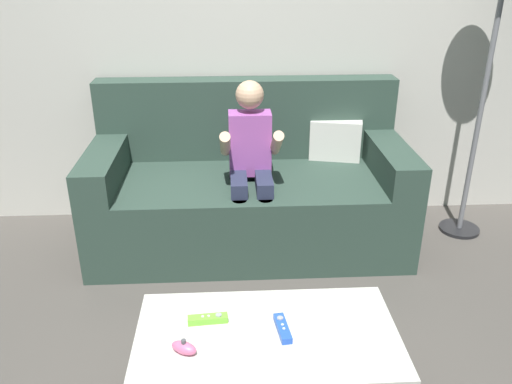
{
  "coord_description": "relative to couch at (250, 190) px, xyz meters",
  "views": [
    {
      "loc": [
        -0.03,
        -1.32,
        1.57
      ],
      "look_at": [
        0.09,
        0.77,
        0.61
      ],
      "focal_mm": 36.82,
      "sensor_mm": 36.0,
      "label": 1
    }
  ],
  "objects": [
    {
      "name": "coffee_table",
      "position": [
        0.0,
        -1.34,
        0.04
      ],
      "size": [
        0.9,
        0.49,
        0.39
      ],
      "color": "beige",
      "rests_on": "ground"
    },
    {
      "name": "wall_back",
      "position": [
        -0.09,
        0.39,
        0.94
      ],
      "size": [
        4.68,
        0.05,
        2.5
      ],
      "primitive_type": "cube",
      "color": "beige",
      "rests_on": "ground"
    },
    {
      "name": "person_seated_on_couch",
      "position": [
        -0.0,
        -0.18,
        0.25
      ],
      "size": [
        0.32,
        0.39,
        0.97
      ],
      "color": "#282D47",
      "rests_on": "ground"
    },
    {
      "name": "nunchuk_pink",
      "position": [
        -0.27,
        -1.43,
        0.1
      ],
      "size": [
        0.1,
        0.08,
        0.05
      ],
      "color": "pink",
      "rests_on": "coffee_table"
    },
    {
      "name": "game_remote_lime_near_edge",
      "position": [
        -0.2,
        -1.27,
        0.09
      ],
      "size": [
        0.14,
        0.05,
        0.03
      ],
      "color": "#72C638",
      "rests_on": "coffee_table"
    },
    {
      "name": "couch",
      "position": [
        0.0,
        0.0,
        0.0
      ],
      "size": [
        1.75,
        0.8,
        0.9
      ],
      "color": "#2D4238",
      "rests_on": "ground"
    },
    {
      "name": "game_remote_blue_far_corner",
      "position": [
        0.05,
        -1.34,
        0.09
      ],
      "size": [
        0.05,
        0.14,
        0.03
      ],
      "color": "blue",
      "rests_on": "coffee_table"
    }
  ]
}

